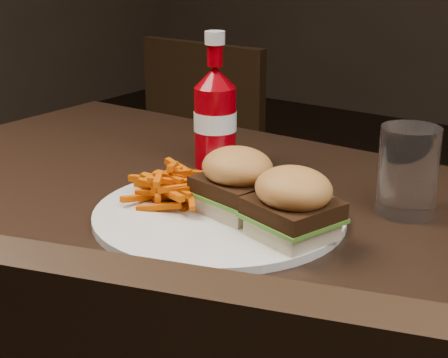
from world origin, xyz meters
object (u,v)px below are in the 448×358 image
Objects in this scene: dining_table at (203,237)px; ketchup_bottle at (215,129)px; chair_far at (241,181)px; plate at (219,215)px; tumbler at (408,172)px.

dining_table is 0.24m from ketchup_bottle.
dining_table is at bearing 122.64° from chair_far.
ketchup_bottle is at bearing 127.59° from plate.
plate is at bearing 123.72° from chair_far.
tumbler is at bearing 137.01° from chair_far.
ketchup_bottle is at bearing 122.21° from dining_table.
chair_far is 1.09m from plate.
ketchup_bottle is 1.08× the size of tumbler.
chair_far is at bearing 121.21° from ketchup_bottle.
dining_table is 0.03m from plate.
chair_far is at bearing 135.78° from tumbler.
plate is (0.01, 0.02, 0.03)m from dining_table.
tumbler is (0.31, -0.01, -0.01)m from ketchup_bottle.
dining_table is 9.35× the size of ketchup_bottle.
dining_table is at bearing -57.79° from ketchup_bottle.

